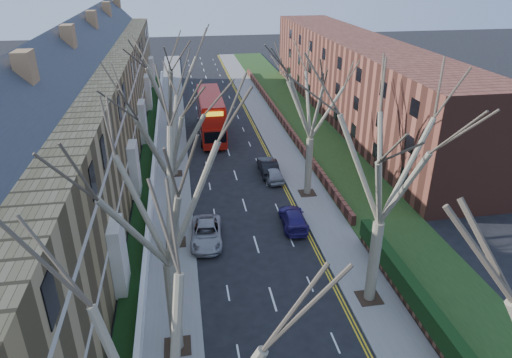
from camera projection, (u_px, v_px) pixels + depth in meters
name	position (u px, v px, depth m)	size (l,w,h in m)	color
pavement_left	(172.00, 136.00, 53.30)	(3.00, 102.00, 0.12)	slate
pavement_right	(272.00, 130.00, 55.09)	(3.00, 102.00, 0.12)	slate
terrace_left	(85.00, 114.00, 42.68)	(9.70, 78.00, 13.60)	olive
flats_right	(355.00, 78.00, 58.26)	(13.97, 54.00, 10.00)	brown
front_wall_left	(155.00, 158.00, 45.68)	(0.30, 78.00, 1.00)	white
grass_verge_right	(308.00, 127.00, 55.72)	(6.00, 102.00, 0.06)	#1D3914
tree_left_mid	(162.00, 185.00, 19.87)	(10.50, 10.50, 14.71)	#716850
tree_left_far	(165.00, 121.00, 28.91)	(10.15, 10.15, 14.22)	#716850
tree_left_dist	(167.00, 75.00, 39.47)	(10.50, 10.50, 14.71)	#716850
tree_right_mid	(388.00, 152.00, 23.35)	(10.50, 10.50, 14.71)	#716850
tree_right_far	(313.00, 90.00, 35.96)	(10.15, 10.15, 14.22)	#716850
double_decker_bus	(211.00, 116.00, 52.59)	(2.93, 11.44, 4.76)	#A2140B
car_left_far	(206.00, 233.00, 32.90)	(2.24, 4.86, 1.35)	#96969B
car_right_near	(293.00, 218.00, 34.90)	(1.81, 4.45, 1.29)	navy
car_right_mid	(272.00, 173.00, 42.36)	(1.56, 3.87, 1.32)	#96979E
car_right_far	(268.00, 166.00, 43.61)	(1.57, 4.50, 1.48)	black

